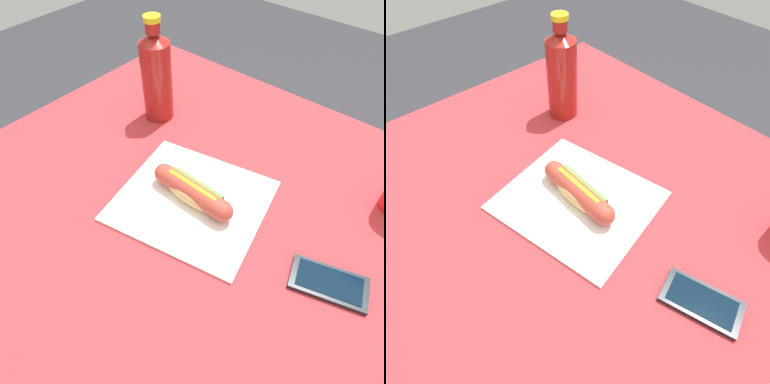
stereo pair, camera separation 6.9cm
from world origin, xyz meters
TOP-DOWN VIEW (x-y plane):
  - ground_plane at (0.00, 0.00)m, footprint 6.00×6.00m
  - dining_table at (0.00, 0.00)m, footprint 1.13×0.96m
  - paper_wrapper at (-0.03, -0.01)m, footprint 0.35×0.33m
  - hot_dog at (-0.03, -0.01)m, footprint 0.20×0.05m
  - cell_phone at (0.27, -0.01)m, footprint 0.15×0.10m
  - soda_bottle at (-0.29, 0.16)m, footprint 0.08×0.08m

SIDE VIEW (x-z plane):
  - ground_plane at x=0.00m, z-range 0.00..0.00m
  - dining_table at x=0.00m, z-range 0.25..1.02m
  - paper_wrapper at x=-0.03m, z-range 0.77..0.77m
  - cell_phone at x=0.27m, z-range 0.77..0.78m
  - hot_dog at x=-0.03m, z-range 0.78..0.82m
  - soda_bottle at x=-0.29m, z-range 0.75..1.01m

